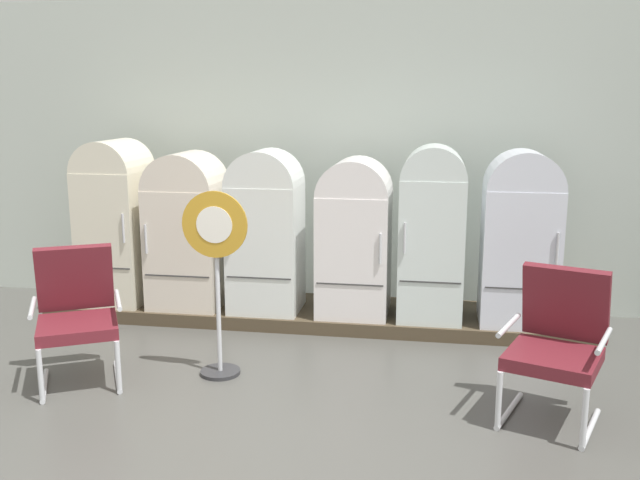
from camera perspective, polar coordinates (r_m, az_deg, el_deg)
The scene contains 11 objects.
back_wall at distance 7.29m, azimuth 0.20°, elevation 7.09°, with size 11.76×0.12×3.16m.
display_plinth at distance 6.97m, azimuth -0.66°, elevation -5.98°, with size 5.27×0.95×0.13m, color #483C2A.
refrigerator_0 at distance 7.28m, azimuth -16.36°, elevation 1.86°, with size 0.61×0.72×1.63m.
refrigerator_1 at distance 6.99m, azimuth -10.79°, elevation 1.18°, with size 0.70×0.70×1.52m.
refrigerator_2 at distance 6.71m, azimuth -4.48°, elevation 1.12°, with size 0.67×0.62×1.56m.
refrigerator_3 at distance 6.62m, azimuth 2.85°, elevation 0.62°, with size 0.67×0.72×1.49m.
refrigerator_4 at distance 6.52m, azimuth 9.15°, elevation 1.01°, with size 0.59×0.64×1.62m.
refrigerator_5 at distance 6.55m, azimuth 16.08°, elevation 0.55°, with size 0.68×0.61×1.59m.
armchair_left at distance 5.74m, azimuth -19.28°, elevation -5.40°, with size 0.85×0.89×1.04m.
armchair_right at distance 5.06m, azimuth 18.85°, elevation -7.68°, with size 0.80×0.86×1.04m.
sign_stand at distance 5.49m, azimuth -8.43°, elevation -3.34°, with size 0.52×0.32×1.48m.
Camera 1 is at (1.18, -3.51, 2.20)m, focal length 39.12 mm.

